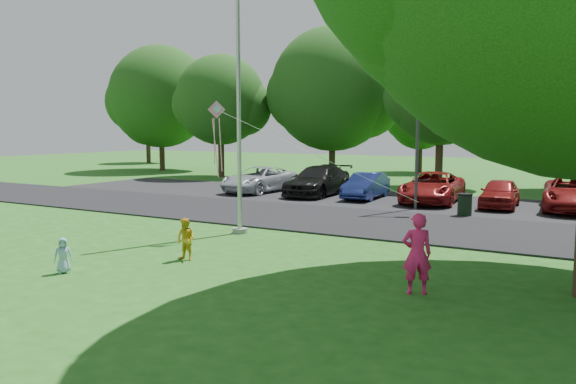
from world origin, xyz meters
The scene contains 13 objects.
ground centered at (0.00, 0.00, 0.00)m, with size 120.00×120.00×0.00m, color #1F5E18.
park_road centered at (0.00, 9.00, 0.03)m, with size 60.00×6.00×0.06m, color black.
parking_strip centered at (0.00, 15.50, 0.03)m, with size 42.00×7.00×0.06m, color black.
flagpole centered at (-3.50, 5.00, 4.17)m, with size 0.50×0.50×10.00m.
street_lamp centered at (0.27, 13.09, 3.93)m, with size 1.76×0.81×6.54m.
trash_can centered at (2.23, 12.19, 0.46)m, with size 0.58×0.58×0.92m.
tree_row centered at (1.59, 24.23, 5.71)m, with size 64.35×11.94×10.88m.
horizon_trees centered at (4.06, 33.88, 4.30)m, with size 77.46×7.20×7.02m.
parked_cars centered at (-0.14, 15.46, 0.75)m, with size 20.77×5.67×1.49m.
woman centered at (3.63, 1.08, 0.85)m, with size 0.62×0.41×1.71m, color #F7206C.
child_yellow centered at (-2.52, 1.07, 0.56)m, with size 0.54×0.42×1.12m, color gold.
child_blue centered at (-4.22, -1.40, 0.43)m, with size 0.42×0.27×0.86m, color #85AFCC.
kite centered at (-3.40, 3.90, 3.53)m, with size 7.52×3.18×2.43m.
Camera 1 is at (6.91, -10.17, 3.42)m, focal length 35.00 mm.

